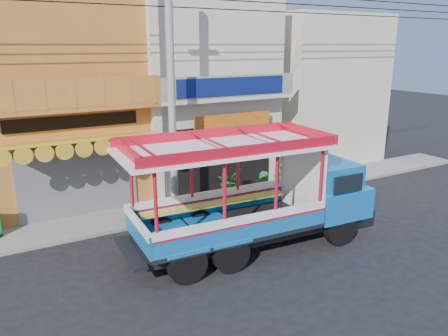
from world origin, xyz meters
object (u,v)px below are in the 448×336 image
at_px(songthaew_truck, 268,192).
at_px(potted_plant_b, 264,182).
at_px(potted_plant_a, 229,181).
at_px(potted_plant_c, 281,173).
at_px(utility_pole, 175,78).

bearing_deg(songthaew_truck, potted_plant_b, 56.40).
bearing_deg(potted_plant_b, potted_plant_a, 52.06).
bearing_deg(songthaew_truck, potted_plant_c, 49.23).
height_order(utility_pole, potted_plant_c, utility_pole).
bearing_deg(potted_plant_c, potted_plant_a, -56.16).
xyz_separation_m(utility_pole, potted_plant_b, (4.12, 0.46, -4.47)).
bearing_deg(potted_plant_c, utility_pole, -46.34).
distance_m(potted_plant_a, potted_plant_c, 2.69).
xyz_separation_m(songthaew_truck, potted_plant_c, (3.91, 4.53, -1.11)).
xyz_separation_m(utility_pole, potted_plant_a, (2.68, 0.96, -4.36)).
xyz_separation_m(potted_plant_a, potted_plant_b, (1.44, -0.50, -0.11)).
bearing_deg(potted_plant_b, utility_pole, 77.78).
distance_m(potted_plant_b, potted_plant_c, 1.37).
height_order(potted_plant_a, potted_plant_b, potted_plant_a).
relative_size(potted_plant_a, potted_plant_c, 1.06).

